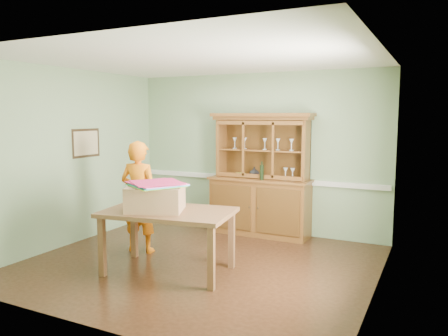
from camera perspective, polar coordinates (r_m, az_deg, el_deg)
The scene contains 14 objects.
floor at distance 6.03m, azimuth -3.29°, elevation -12.36°, with size 4.50×4.50×0.00m, color #442616.
ceiling at distance 5.74m, azimuth -3.48°, elevation 14.00°, with size 4.50×4.50×0.00m, color white.
wall_back at distance 7.52m, azimuth 4.24°, elevation 1.99°, with size 4.50×4.50×0.00m, color gray.
wall_left at distance 7.12m, azimuth -19.28°, elevation 1.36°, with size 4.00×4.00×0.00m, color gray.
wall_right at distance 5.01m, azimuth 19.52°, elevation -0.80°, with size 4.00×4.00×0.00m, color gray.
wall_front at distance 4.14m, azimuth -17.35°, elevation -2.26°, with size 4.50×4.50×0.00m, color gray.
chair_rail at distance 7.55m, azimuth 4.13°, elevation -1.43°, with size 4.41×0.05×0.08m, color silver.
framed_map at distance 7.30m, azimuth -17.54°, elevation 3.12°, with size 0.03×0.60×0.46m.
window_panel at distance 4.70m, azimuth 18.88°, elevation 0.58°, with size 0.03×0.96×1.36m.
china_hutch at distance 7.33m, azimuth 4.78°, elevation -3.15°, with size 1.72×0.57×2.03m.
dining_table at distance 5.58m, azimuth -7.30°, elevation -6.44°, with size 1.73×1.19×0.80m.
cardboard_box at distance 5.52m, azimuth -8.93°, elevation -3.94°, with size 0.67×0.54×0.31m, color #9E7551.
kite_stack at distance 5.47m, azimuth -8.88°, elevation -2.09°, with size 0.80×0.80×0.05m.
person at distance 6.47m, azimuth -10.99°, elevation -3.70°, with size 0.59×0.39×1.63m, color orange.
Camera 1 is at (2.85, -4.94, 1.98)m, focal length 35.00 mm.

